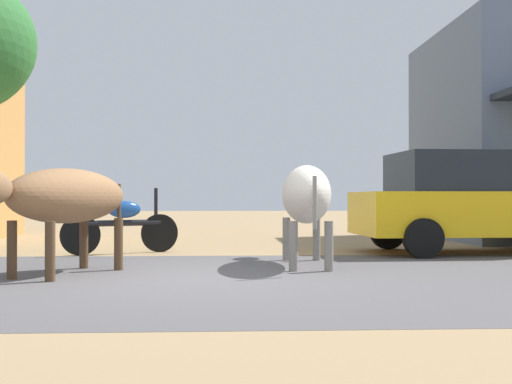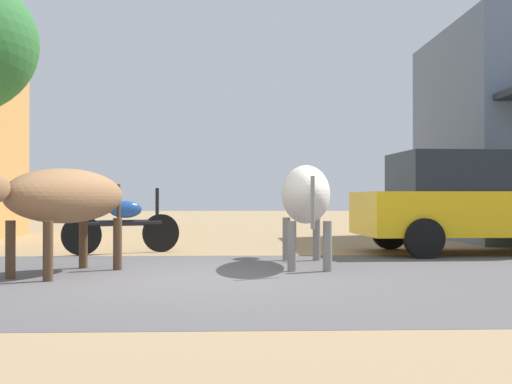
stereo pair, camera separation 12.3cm
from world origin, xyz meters
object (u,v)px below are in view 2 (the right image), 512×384
at_px(parked_motorcycle, 124,224).
at_px(cow_near_brown, 64,197).
at_px(cow_far_dark, 305,195).
at_px(parked_hatchback_car, 479,201).

bearing_deg(parked_motorcycle, cow_near_brown, -94.42).
bearing_deg(cow_near_brown, cow_far_dark, 19.67).
relative_size(parked_hatchback_car, cow_far_dark, 1.45).
relative_size(parked_motorcycle, cow_near_brown, 0.72).
bearing_deg(parked_hatchback_car, cow_far_dark, -148.43).
bearing_deg(parked_motorcycle, cow_far_dark, -36.31).
bearing_deg(cow_near_brown, parked_motorcycle, 85.58).
bearing_deg(parked_motorcycle, parked_hatchback_car, -1.09).
height_order(parked_motorcycle, cow_near_brown, cow_near_brown).
relative_size(parked_hatchback_car, parked_motorcycle, 2.37).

